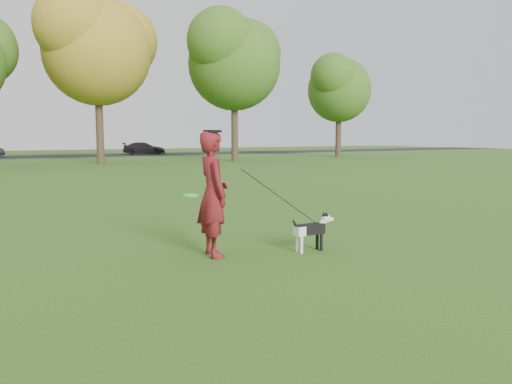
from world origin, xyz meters
TOP-DOWN VIEW (x-y plane):
  - ground at (0.00, 0.00)m, footprint 120.00×120.00m
  - road at (0.00, 40.00)m, footprint 120.00×7.00m
  - man at (-0.24, 0.31)m, footprint 0.54×0.75m
  - dog at (1.27, -0.19)m, footprint 0.80×0.16m
  - car_right at (11.10, 40.00)m, footprint 4.25×2.78m
  - man_held_items at (0.78, 0.03)m, footprint 2.16×0.64m
  - tree_row at (-1.43, 26.07)m, footprint 51.74×8.86m

SIDE VIEW (x-z plane):
  - ground at x=0.00m, z-range 0.00..0.00m
  - road at x=0.00m, z-range 0.00..0.02m
  - dog at x=1.27m, z-range 0.07..0.68m
  - car_right at x=11.10m, z-range 0.02..1.17m
  - man_held_items at x=0.78m, z-range 0.12..1.63m
  - man at x=-0.24m, z-range 0.00..1.91m
  - tree_row at x=-1.43m, z-range 1.40..13.41m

